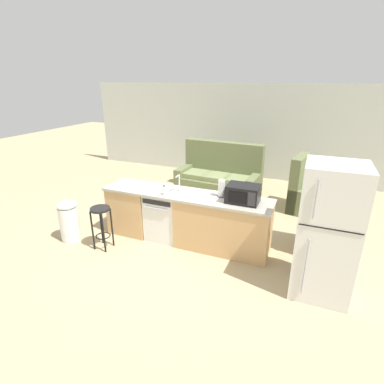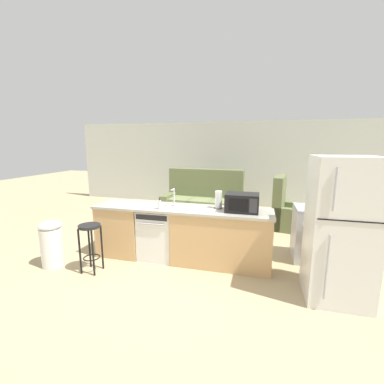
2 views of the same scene
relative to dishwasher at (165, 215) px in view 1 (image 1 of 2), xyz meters
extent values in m
plane|color=tan|center=(0.25, 0.00, -0.42)|extent=(24.00, 24.00, 0.00)
cube|color=beige|center=(0.55, 4.20, 0.88)|extent=(10.00, 0.06, 2.60)
cube|color=tan|center=(-0.68, 0.00, 0.01)|extent=(0.75, 0.62, 0.86)
cube|color=tan|center=(1.08, 0.00, 0.01)|extent=(1.55, 0.62, 0.86)
cube|color=#ADA899|center=(0.40, 0.00, 0.46)|extent=(2.94, 0.66, 0.04)
cube|color=brown|center=(0.40, 0.00, -0.38)|extent=(2.86, 0.56, 0.08)
cube|color=white|center=(0.00, 0.00, 0.00)|extent=(0.58, 0.58, 0.84)
cube|color=black|center=(0.00, -0.30, 0.36)|extent=(0.52, 0.01, 0.08)
cylinder|color=#B2B2B7|center=(0.00, -0.31, 0.26)|extent=(0.44, 0.02, 0.02)
cube|color=#B7B7BC|center=(2.60, 0.55, 0.00)|extent=(0.76, 0.64, 0.85)
cube|color=black|center=(2.60, 0.22, 0.05)|extent=(0.53, 0.01, 0.43)
cylinder|color=silver|center=(2.60, 0.20, 0.28)|extent=(0.61, 0.03, 0.03)
cube|color=#A8AAB2|center=(2.60, 0.55, 0.45)|extent=(0.76, 0.64, 0.05)
torus|color=black|center=(2.43, 0.42, 0.47)|extent=(0.16, 0.16, 0.01)
torus|color=black|center=(2.77, 0.42, 0.47)|extent=(0.16, 0.16, 0.01)
torus|color=black|center=(2.43, 0.68, 0.47)|extent=(0.16, 0.16, 0.01)
torus|color=black|center=(2.77, 0.68, 0.47)|extent=(0.16, 0.16, 0.01)
cube|color=silver|center=(2.60, -0.55, 0.47)|extent=(0.72, 0.70, 1.79)
cylinder|color=#B2B2B7|center=(2.40, -0.92, 1.03)|extent=(0.02, 0.02, 0.48)
cylinder|color=#B2B2B7|center=(2.40, -0.92, 0.13)|extent=(0.02, 0.02, 0.78)
cube|color=black|center=(2.60, -0.90, 0.69)|extent=(0.68, 0.01, 0.01)
cube|color=black|center=(1.38, 0.00, 0.62)|extent=(0.50, 0.36, 0.28)
cube|color=black|center=(1.34, -0.18, 0.62)|extent=(0.27, 0.01, 0.18)
cube|color=#2D2D33|center=(1.55, -0.18, 0.62)|extent=(0.11, 0.01, 0.21)
cylinder|color=silver|center=(0.26, 0.07, 0.49)|extent=(0.07, 0.07, 0.03)
cylinder|color=silver|center=(0.26, 0.07, 0.64)|extent=(0.02, 0.02, 0.26)
cylinder|color=silver|center=(0.26, 0.00, 0.77)|extent=(0.02, 0.14, 0.02)
cylinder|color=#4C4C51|center=(1.00, 0.10, 0.49)|extent=(0.14, 0.14, 0.01)
cylinder|color=white|center=(1.00, 0.10, 0.63)|extent=(0.11, 0.11, 0.27)
cylinder|color=silver|center=(0.10, -0.19, 0.55)|extent=(0.06, 0.06, 0.14)
cylinder|color=black|center=(0.10, -0.19, 0.64)|extent=(0.02, 0.02, 0.04)
sphere|color=#B2B2B7|center=(2.77, 0.42, 0.56)|extent=(0.17, 0.17, 0.17)
sphere|color=black|center=(2.77, 0.42, 0.66)|extent=(0.03, 0.03, 0.03)
cone|color=#B2B2B7|center=(2.85, 0.42, 0.58)|extent=(0.08, 0.04, 0.06)
cylinder|color=black|center=(-0.80, -0.75, 0.30)|extent=(0.32, 0.32, 0.04)
cylinder|color=black|center=(-0.91, -0.86, -0.07)|extent=(0.03, 0.03, 0.70)
cylinder|color=black|center=(-0.69, -0.86, -0.07)|extent=(0.03, 0.03, 0.70)
cylinder|color=black|center=(-0.91, -0.63, -0.07)|extent=(0.03, 0.03, 0.70)
cylinder|color=black|center=(-0.69, -0.63, -0.07)|extent=(0.03, 0.03, 0.70)
torus|color=black|center=(-0.80, -0.75, -0.20)|extent=(0.25, 0.25, 0.02)
cylinder|color=white|center=(-1.52, -0.74, -0.11)|extent=(0.34, 0.34, 0.62)
ellipsoid|color=white|center=(-1.52, -0.74, 0.25)|extent=(0.35, 0.35, 0.14)
cube|color=#667047|center=(0.23, 2.38, -0.21)|extent=(2.06, 1.03, 0.42)
cube|color=#667047|center=(0.25, 2.71, 0.21)|extent=(2.01, 0.38, 1.27)
cube|color=#667047|center=(-0.67, 2.44, -0.11)|extent=(0.26, 0.91, 0.62)
cube|color=#667047|center=(1.13, 2.32, -0.11)|extent=(0.26, 0.91, 0.62)
cube|color=#7D8959|center=(-0.32, 2.37, 0.06)|extent=(0.60, 0.67, 0.12)
cube|color=#7D8959|center=(0.23, 2.33, 0.06)|extent=(0.60, 0.67, 0.12)
cube|color=#7D8959|center=(0.77, 2.29, 0.06)|extent=(0.60, 0.67, 0.12)
cube|color=#667047|center=(2.39, 2.17, -0.22)|extent=(0.95, 0.99, 0.40)
cube|color=#667047|center=(2.09, 2.23, 0.18)|extent=(0.36, 0.87, 1.20)
cube|color=#667047|center=(2.32, 1.83, -0.15)|extent=(0.82, 0.31, 0.55)
cube|color=#667047|center=(2.45, 2.51, -0.15)|extent=(0.82, 0.31, 0.55)
camera|label=1|loc=(2.30, -4.30, 2.29)|focal=28.00mm
camera|label=2|loc=(1.61, -3.89, 1.51)|focal=24.00mm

